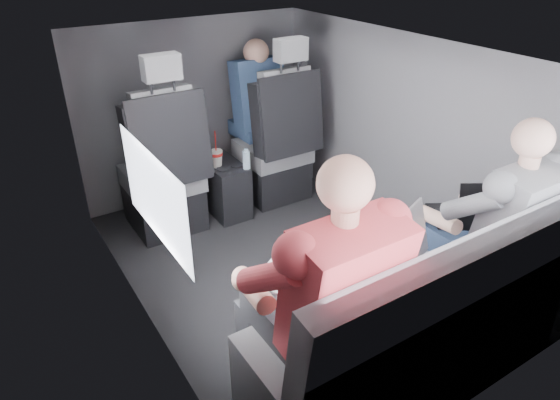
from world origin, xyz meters
TOP-DOWN VIEW (x-y plane):
  - floor at (0.00, 0.00)m, footprint 2.60×2.60m
  - ceiling at (0.00, 0.00)m, footprint 2.60×2.60m
  - panel_left at (-0.90, 0.00)m, footprint 0.02×2.60m
  - panel_right at (0.90, 0.00)m, footprint 0.02×2.60m
  - panel_front at (0.00, 1.30)m, footprint 1.80×0.02m
  - panel_back at (0.00, -1.30)m, footprint 1.80×0.02m
  - side_window at (-0.88, -0.30)m, footprint 0.02×0.75m
  - seatbelt at (0.45, 0.67)m, footprint 0.35×0.11m
  - front_seat_left at (-0.45, 0.84)m, footprint 0.52×0.58m
  - front_seat_right at (0.45, 0.84)m, footprint 0.52×0.58m
  - center_console at (0.00, 0.88)m, footprint 0.24×0.48m
  - rear_bench at (0.00, -1.06)m, footprint 1.60×0.57m
  - soda_cup at (-0.06, 0.83)m, footprint 0.09×0.09m
  - water_bottle at (0.10, 0.69)m, footprint 0.05×0.05m
  - laptop_white at (-0.44, -0.77)m, footprint 0.43×0.49m
  - laptop_silver at (-0.01, -0.84)m, footprint 0.44×0.46m
  - laptop_black at (0.57, -0.84)m, footprint 0.42×0.46m
  - passenger_rear_left at (-0.50, -0.97)m, footprint 0.54×0.65m
  - passenger_rear_right at (0.52, -0.97)m, footprint 0.49×0.61m
  - passenger_front_right at (0.44, 1.10)m, footprint 0.38×0.38m

SIDE VIEW (x-z plane):
  - floor at x=0.00m, z-range 0.00..0.00m
  - center_console at x=0.00m, z-range 0.00..0.41m
  - rear_bench at x=0.00m, z-range -0.15..0.77m
  - front_seat_left at x=-0.45m, z-range -0.23..1.03m
  - front_seat_right at x=0.45m, z-range -0.23..1.03m
  - water_bottle at x=0.10m, z-range 0.39..0.54m
  - soda_cup at x=-0.06m, z-range 0.33..0.60m
  - passenger_rear_right at x=0.52m, z-range 0.02..1.23m
  - laptop_black at x=0.57m, z-range 0.51..0.76m
  - laptop_white at x=-0.44m, z-range 0.51..0.77m
  - laptop_silver at x=-0.01m, z-range 0.50..0.77m
  - passenger_rear_left at x=-0.50m, z-range 0.01..1.29m
  - panel_left at x=-0.90m, z-range 0.00..1.35m
  - panel_right at x=0.90m, z-range 0.00..1.35m
  - panel_front at x=0.00m, z-range 0.00..1.35m
  - panel_back at x=0.00m, z-range 0.00..1.35m
  - passenger_front_right at x=0.44m, z-range 0.37..1.13m
  - seatbelt at x=0.45m, z-range 0.50..1.10m
  - side_window at x=-0.88m, z-range 0.69..1.11m
  - ceiling at x=0.00m, z-range 1.35..1.35m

